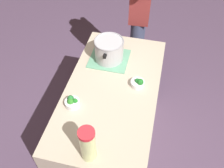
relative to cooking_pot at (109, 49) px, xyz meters
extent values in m
plane|color=#56425B|center=(-0.33, -0.10, -0.99)|extent=(8.00, 8.00, 0.00)
cube|color=#BEB198|center=(-0.33, -0.10, -0.55)|extent=(1.35, 0.72, 0.89)
cube|color=#66A884|center=(0.00, 0.00, -0.10)|extent=(0.31, 0.33, 0.01)
cylinder|color=#B7B7BC|center=(0.00, 0.00, -0.01)|extent=(0.24, 0.24, 0.19)
torus|color=#99999E|center=(0.00, 0.00, 0.09)|extent=(0.25, 0.25, 0.01)
cube|color=black|center=(-0.14, 0.00, 0.05)|extent=(0.04, 0.02, 0.02)
cube|color=black|center=(0.14, 0.00, 0.05)|extent=(0.04, 0.02, 0.02)
cylinder|color=#DFEC9A|center=(-0.91, -0.09, 0.02)|extent=(0.10, 0.10, 0.26)
cylinder|color=red|center=(-0.91, -0.09, 0.16)|extent=(0.10, 0.10, 0.02)
ellipsoid|color=yellow|center=(-0.89, -0.09, 0.05)|extent=(0.04, 0.04, 0.01)
cylinder|color=silver|center=(-0.55, 0.14, -0.09)|extent=(0.11, 0.11, 0.04)
ellipsoid|color=#267534|center=(-0.54, 0.16, -0.06)|extent=(0.05, 0.05, 0.05)
ellipsoid|color=#2F7F28|center=(-0.56, 0.15, -0.06)|extent=(0.05, 0.05, 0.06)
ellipsoid|color=#1E7622|center=(-0.55, 0.12, -0.06)|extent=(0.04, 0.04, 0.04)
cylinder|color=silver|center=(-0.25, -0.29, -0.09)|extent=(0.11, 0.11, 0.04)
ellipsoid|color=#207326|center=(-0.26, -0.31, -0.06)|extent=(0.05, 0.05, 0.06)
ellipsoid|color=#1F772A|center=(-0.24, -0.29, -0.06)|extent=(0.04, 0.04, 0.04)
cylinder|color=#414865|center=(0.60, -0.16, -0.55)|extent=(0.14, 0.14, 0.90)
cylinder|color=#414865|center=(0.80, -0.16, -0.55)|extent=(0.14, 0.14, 0.90)
camera|label=1|loc=(-1.57, -0.40, 1.36)|focal=39.61mm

